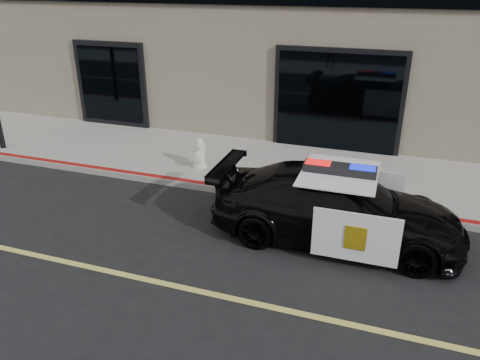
% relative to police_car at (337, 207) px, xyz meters
% --- Properties ---
extents(ground, '(120.00, 120.00, 0.00)m').
position_rel_police_car_xyz_m(ground, '(0.28, -2.32, -0.68)').
color(ground, black).
rests_on(ground, ground).
extents(sidewalk_n, '(60.00, 3.50, 0.15)m').
position_rel_police_car_xyz_m(sidewalk_n, '(0.28, 2.93, -0.60)').
color(sidewalk_n, gray).
rests_on(sidewalk_n, ground).
extents(police_car, '(2.13, 4.63, 1.51)m').
position_rel_police_car_xyz_m(police_car, '(0.00, 0.00, 0.00)').
color(police_car, black).
rests_on(police_car, ground).
extents(fire_hydrant, '(0.35, 0.48, 0.77)m').
position_rel_police_car_xyz_m(fire_hydrant, '(-3.68, 2.13, -0.17)').
color(fire_hydrant, silver).
rests_on(fire_hydrant, sidewalk_n).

